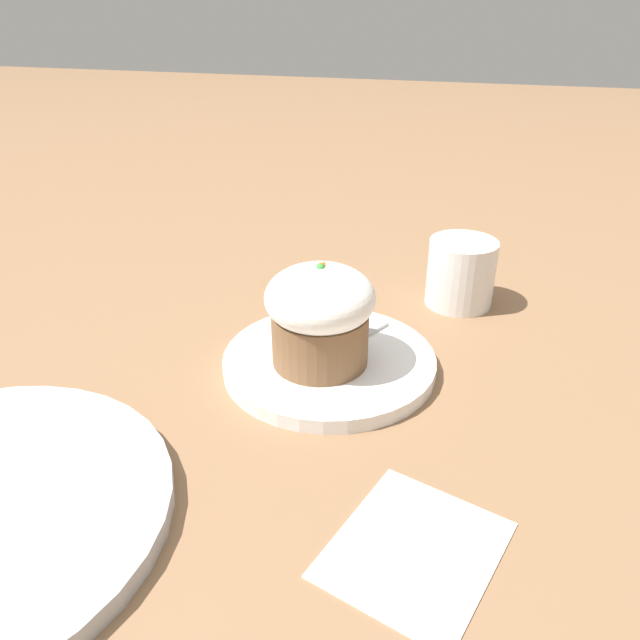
{
  "coord_description": "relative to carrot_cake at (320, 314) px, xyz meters",
  "views": [
    {
      "loc": [
        -0.49,
        -0.12,
        0.32
      ],
      "look_at": [
        -0.01,
        0.01,
        0.06
      ],
      "focal_mm": 35.0,
      "sensor_mm": 36.0,
      "label": 1
    }
  ],
  "objects": [
    {
      "name": "dessert_plate",
      "position": [
        0.01,
        -0.01,
        -0.06
      ],
      "size": [
        0.2,
        0.2,
        0.01
      ],
      "color": "white",
      "rests_on": "ground_plane"
    },
    {
      "name": "coffee_cup",
      "position": [
        0.18,
        -0.12,
        -0.03
      ],
      "size": [
        0.1,
        0.08,
        0.08
      ],
      "color": "white",
      "rests_on": "ground_plane"
    },
    {
      "name": "spoon",
      "position": [
        0.02,
        -0.01,
        -0.05
      ],
      "size": [
        0.11,
        0.07,
        0.01
      ],
      "color": "#B7B7BC",
      "rests_on": "dessert_plate"
    },
    {
      "name": "carrot_cake",
      "position": [
        0.0,
        0.0,
        0.0
      ],
      "size": [
        0.1,
        0.1,
        0.1
      ],
      "color": "brown",
      "rests_on": "dessert_plate"
    },
    {
      "name": "ground_plane",
      "position": [
        0.01,
        -0.01,
        -0.06
      ],
      "size": [
        4.0,
        4.0,
        0.0
      ],
      "primitive_type": "plane",
      "color": "#846042"
    },
    {
      "name": "paper_napkin",
      "position": [
        -0.19,
        -0.11,
        -0.06
      ],
      "size": [
        0.14,
        0.13,
        0.0
      ],
      "color": "white",
      "rests_on": "ground_plane"
    }
  ]
}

